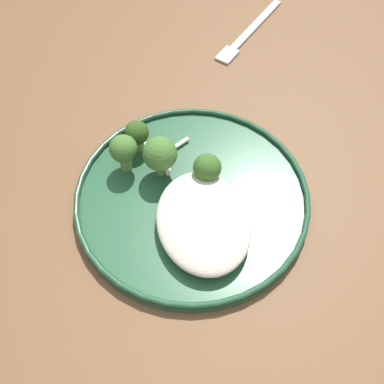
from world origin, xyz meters
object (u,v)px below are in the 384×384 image
object	(u,v)px
seared_scallop_right_edge	(184,232)
broccoli_floret_left_leaning	(207,168)
seared_scallop_on_noodles	(216,206)
broccoli_floret_near_rim	(124,150)
seared_scallop_large_seared	(202,228)
broccoli_floret_right_tilted	(160,154)
seared_scallop_rear_pale	(173,212)
seared_scallop_tilted_round	(230,222)
seared_scallop_tiny_bay	(215,263)
dinner_fork	(249,32)
dinner_plate	(192,197)
broccoli_floret_beside_noodles	(137,134)

from	to	relation	value
seared_scallop_right_edge	broccoli_floret_left_leaning	world-z (taller)	broccoli_floret_left_leaning
seared_scallop_on_noodles	broccoli_floret_near_rim	world-z (taller)	broccoli_floret_near_rim
seared_scallop_large_seared	broccoli_floret_right_tilted	xyz separation A→B (m)	(0.10, 0.03, 0.03)
broccoli_floret_near_rim	seared_scallop_right_edge	bearing A→B (deg)	-155.48
seared_scallop_right_edge	seared_scallop_on_noodles	world-z (taller)	seared_scallop_right_edge
broccoli_floret_left_leaning	seared_scallop_rear_pale	bearing A→B (deg)	129.14
seared_scallop_tilted_round	broccoli_floret_left_leaning	bearing A→B (deg)	10.31
broccoli_floret_right_tilted	broccoli_floret_near_rim	bearing A→B (deg)	66.90
seared_scallop_tiny_bay	dinner_fork	distance (m)	0.43
broccoli_floret_left_leaning	seared_scallop_tilted_round	bearing A→B (deg)	-169.69
broccoli_floret_right_tilted	dinner_fork	world-z (taller)	broccoli_floret_right_tilted
dinner_plate	broccoli_floret_right_tilted	distance (m)	0.07
seared_scallop_right_edge	dinner_fork	distance (m)	0.40
seared_scallop_tilted_round	seared_scallop_on_noodles	bearing A→B (deg)	23.12
seared_scallop_on_noodles	broccoli_floret_left_leaning	bearing A→B (deg)	2.04
broccoli_floret_left_leaning	broccoli_floret_right_tilted	bearing A→B (deg)	62.91
dinner_plate	seared_scallop_on_noodles	world-z (taller)	seared_scallop_on_noodles
seared_scallop_large_seared	broccoli_floret_beside_noodles	xyz separation A→B (m)	(0.14, 0.05, 0.02)
broccoli_floret_left_leaning	seared_scallop_large_seared	bearing A→B (deg)	163.21
dinner_fork	seared_scallop_right_edge	bearing A→B (deg)	153.46
seared_scallop_large_seared	broccoli_floret_beside_noodles	size ratio (longest dim) A/B	0.72
dinner_plate	dinner_fork	size ratio (longest dim) A/B	2.00
broccoli_floret_beside_noodles	seared_scallop_right_edge	bearing A→B (deg)	-167.21
seared_scallop_right_edge	broccoli_floret_left_leaning	distance (m)	0.08
seared_scallop_tilted_round	broccoli_floret_left_leaning	size ratio (longest dim) A/B	0.66
seared_scallop_tilted_round	dinner_fork	bearing A→B (deg)	-19.07
seared_scallop_tilted_round	seared_scallop_rear_pale	world-z (taller)	same
seared_scallop_tilted_round	broccoli_floret_near_rim	world-z (taller)	broccoli_floret_near_rim
seared_scallop_large_seared	seared_scallop_on_noodles	world-z (taller)	same
seared_scallop_tiny_bay	broccoli_floret_beside_noodles	bearing A→B (deg)	17.43
dinner_plate	seared_scallop_on_noodles	bearing A→B (deg)	-138.34
seared_scallop_tiny_bay	dinner_fork	xyz separation A→B (m)	(0.40, -0.15, -0.02)
broccoli_floret_right_tilted	seared_scallop_large_seared	bearing A→B (deg)	-161.55
seared_scallop_large_seared	seared_scallop_on_noodles	size ratio (longest dim) A/B	1.39
seared_scallop_large_seared	broccoli_floret_left_leaning	xyz separation A→B (m)	(0.07, -0.02, 0.02)
seared_scallop_large_seared	seared_scallop_tilted_round	xyz separation A→B (m)	(0.00, -0.03, 0.00)
seared_scallop_tilted_round	seared_scallop_on_noodles	xyz separation A→B (m)	(0.03, 0.01, -0.00)
dinner_fork	broccoli_floret_near_rim	bearing A→B (deg)	136.29
seared_scallop_tiny_bay	seared_scallop_rear_pale	xyz separation A→B (m)	(0.07, 0.03, 0.00)
seared_scallop_right_edge	broccoli_floret_near_rim	bearing A→B (deg)	24.52
broccoli_floret_right_tilted	dinner_fork	distance (m)	0.32
seared_scallop_right_edge	broccoli_floret_beside_noodles	bearing A→B (deg)	12.79
seared_scallop_right_edge	broccoli_floret_beside_noodles	distance (m)	0.15
seared_scallop_rear_pale	broccoli_floret_left_leaning	world-z (taller)	broccoli_floret_left_leaning
broccoli_floret_right_tilted	broccoli_floret_left_leaning	world-z (taller)	broccoli_floret_right_tilted
seared_scallop_tilted_round	broccoli_floret_near_rim	xyz separation A→B (m)	(0.11, 0.11, 0.02)
seared_scallop_large_seared	seared_scallop_rear_pale	world-z (taller)	seared_scallop_rear_pale
seared_scallop_right_edge	seared_scallop_large_seared	distance (m)	0.02
dinner_plate	broccoli_floret_near_rim	xyz separation A→B (m)	(0.06, 0.07, 0.04)
seared_scallop_tilted_round	broccoli_floret_left_leaning	distance (m)	0.07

